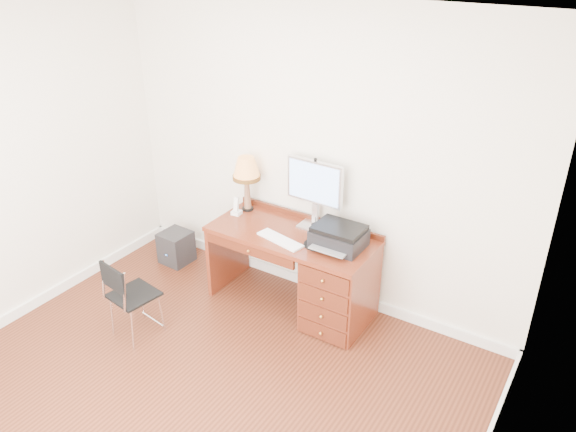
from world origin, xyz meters
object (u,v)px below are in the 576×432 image
Objects in this scene: phone at (236,209)px; equipment_box at (176,247)px; leg_lamp at (246,172)px; chair at (128,292)px; monitor at (314,186)px; printer at (339,236)px; desk at (323,276)px.

equipment_box is (-0.79, -0.05, -0.63)m from phone.
leg_lamp reaches higher than chair.
monitor is 0.51m from printer.
chair is (-1.22, -1.13, 0.04)m from desk.
leg_lamp is 1.28m from equipment_box.
leg_lamp is at bearing 172.13° from printer.
monitor is 0.70m from leg_lamp.
phone is at bearing 177.74° from desk.
phone is 1.25m from chair.
leg_lamp reaches higher than equipment_box.
equipment_box is at bearing 123.99° from chair.
desk is 1.76m from equipment_box.
monitor is (-0.24, 0.23, 0.73)m from desk.
desk is 2.40× the size of monitor.
phone is (-0.03, -0.14, -0.34)m from leg_lamp.
desk is 3.52× the size of printer.
desk is 1.04m from phone.
chair is (-0.99, -1.36, -0.69)m from monitor.
chair is (-1.35, -1.15, -0.39)m from printer.
desk is at bearing -10.68° from leg_lamp.
printer reaches higher than equipment_box.
phone is at bearing -163.22° from monitor.
leg_lamp is 1.51m from chair.
printer reaches higher than phone.
printer is at bearing 10.99° from desk.
printer is 1.82m from chair.
phone is at bearing 179.57° from printer.
chair is (-0.29, -1.31, -0.69)m from leg_lamp.
phone is 0.23× the size of chair.
equipment_box is at bearing -167.23° from leg_lamp.
equipment_box is (-1.87, -0.03, -0.67)m from printer.
desk is 4.43× the size of equipment_box.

